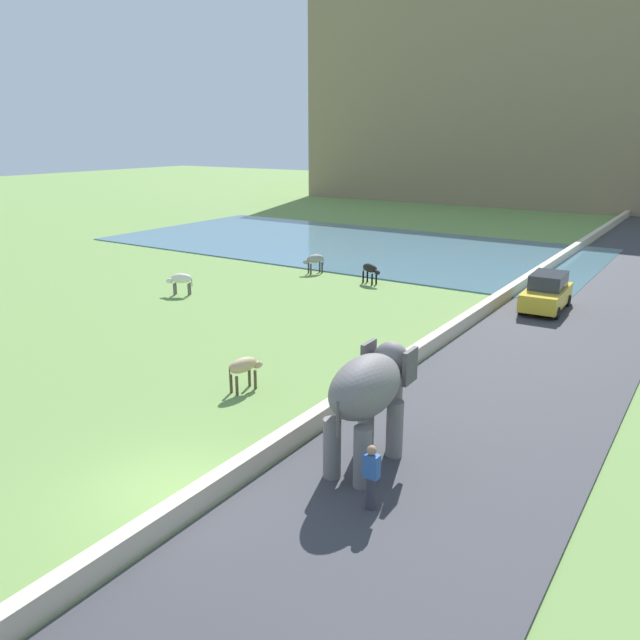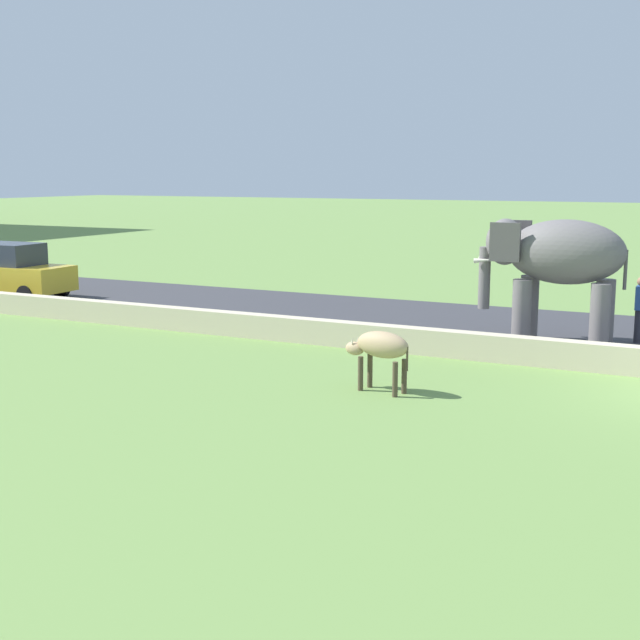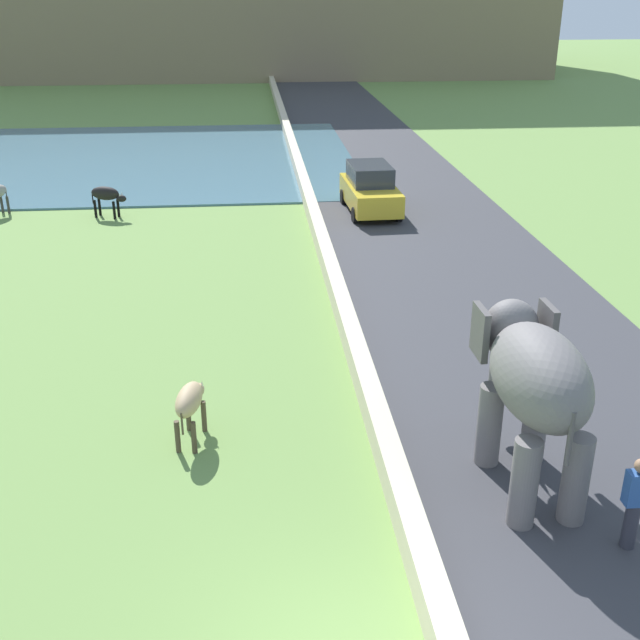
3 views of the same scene
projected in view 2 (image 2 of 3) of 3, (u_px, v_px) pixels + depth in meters
The scene contains 6 objects.
road_surface at pixel (72, 294), 28.81m from camera, with size 7.00×120.00×0.06m, color #38383D.
barrier_wall at pixel (31, 305), 24.53m from camera, with size 0.40×110.00×0.59m, color beige.
elephant at pixel (556, 260), 19.86m from camera, with size 1.46×3.47×2.99m.
person_beside_elephant at pixel (640, 309), 20.20m from camera, with size 0.36×0.22×1.63m.
car_yellow at pixel (10, 271), 27.75m from camera, with size 1.92×4.06×1.80m.
cow_tan at pixel (380, 348), 15.87m from camera, with size 0.65×1.42×1.15m.
Camera 2 is at (-16.74, -0.30, 4.03)m, focal length 48.05 mm.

